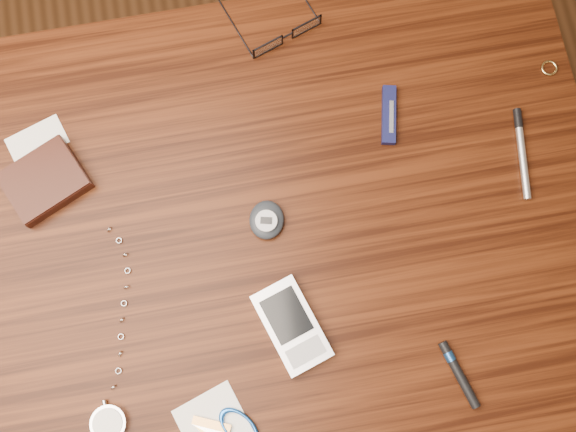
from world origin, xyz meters
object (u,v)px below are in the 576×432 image
object	(u,v)px
desk	(253,243)
eyeglasses	(285,33)
silver_pen	(521,146)
pda_phone	(292,326)
wallet_and_card	(44,180)
pocket_watch	(109,417)
pocket_knife	(389,115)
notepad_keys	(228,428)
pedometer	(267,220)

from	to	relation	value
desk	eyeglasses	bearing A→B (deg)	70.33
desk	silver_pen	world-z (taller)	silver_pen
eyeglasses	pda_phone	distance (m)	0.42
wallet_and_card	eyeglasses	bearing A→B (deg)	23.38
eyeglasses	pocket_watch	distance (m)	0.58
pda_phone	desk	bearing A→B (deg)	104.04
pocket_watch	pda_phone	bearing A→B (deg)	16.12
wallet_and_card	silver_pen	xyz separation A→B (m)	(0.66, -0.07, -0.01)
eyeglasses	silver_pen	world-z (taller)	eyeglasses
pocket_watch	pocket_knife	bearing A→B (deg)	37.57
wallet_and_card	pocket_watch	size ratio (longest dim) A/B	0.57
pocket_watch	notepad_keys	xyz separation A→B (m)	(0.15, -0.04, -0.00)
wallet_and_card	notepad_keys	xyz separation A→B (m)	(0.20, -0.37, -0.01)
notepad_keys	desk	bearing A→B (deg)	74.39
pedometer	pocket_knife	bearing A→B (deg)	31.41
desk	pocket_knife	world-z (taller)	pocket_knife
desk	pedometer	distance (m)	0.12
wallet_and_card	notepad_keys	distance (m)	0.42
desk	silver_pen	xyz separation A→B (m)	(0.40, 0.05, 0.11)
wallet_and_card	pedometer	world-z (taller)	same
pedometer	pocket_knife	world-z (taller)	pedometer
desk	pocket_watch	world-z (taller)	pocket_watch
pedometer	silver_pen	xyz separation A→B (m)	(0.37, 0.04, -0.00)
desk	pda_phone	world-z (taller)	pda_phone
desk	eyeglasses	world-z (taller)	eyeglasses
desk	silver_pen	distance (m)	0.41
silver_pen	pocket_watch	bearing A→B (deg)	-157.02
desk	pda_phone	size ratio (longest dim) A/B	7.53
eyeglasses	pedometer	size ratio (longest dim) A/B	2.32
desk	pocket_knife	bearing A→B (deg)	30.14
pocket_watch	pda_phone	distance (m)	0.26
pda_phone	notepad_keys	world-z (taller)	pda_phone
pda_phone	silver_pen	xyz separation A→B (m)	(0.36, 0.19, -0.00)
desk	pda_phone	distance (m)	0.18
pocket_knife	pocket_watch	bearing A→B (deg)	-142.43
pocket_watch	silver_pen	distance (m)	0.67
pocket_watch	pedometer	world-z (taller)	pedometer
pda_phone	pedometer	bearing A→B (deg)	93.23
pda_phone	silver_pen	bearing A→B (deg)	27.39
eyeglasses	pedometer	distance (m)	0.28
notepad_keys	pocket_knife	world-z (taller)	pocket_knife
wallet_and_card	pedometer	xyz separation A→B (m)	(0.29, -0.11, -0.00)
pocket_knife	eyeglasses	bearing A→B (deg)	130.08
pda_phone	pedometer	xyz separation A→B (m)	(-0.01, 0.15, 0.00)
desk	eyeglasses	distance (m)	0.32
eyeglasses	pocket_knife	bearing A→B (deg)	-49.92
eyeglasses	pedometer	bearing A→B (deg)	-105.25
wallet_and_card	pocket_knife	bearing A→B (deg)	1.27
pocket_watch	eyeglasses	bearing A→B (deg)	56.91
desk	pedometer	size ratio (longest dim) A/B	15.60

